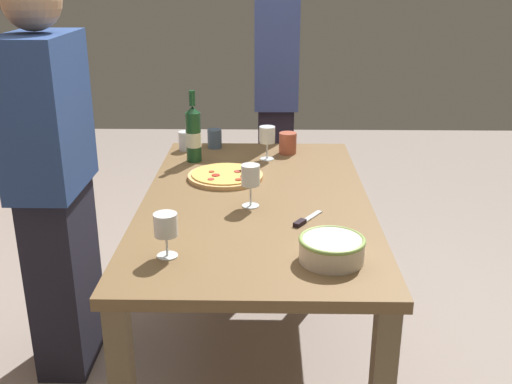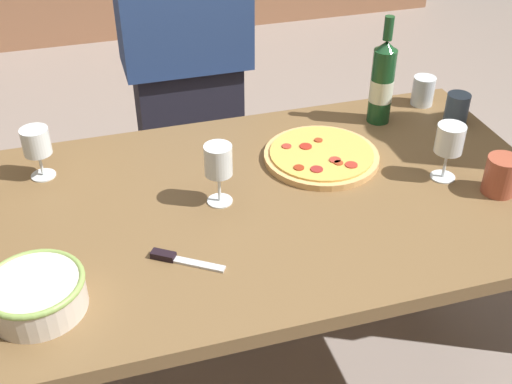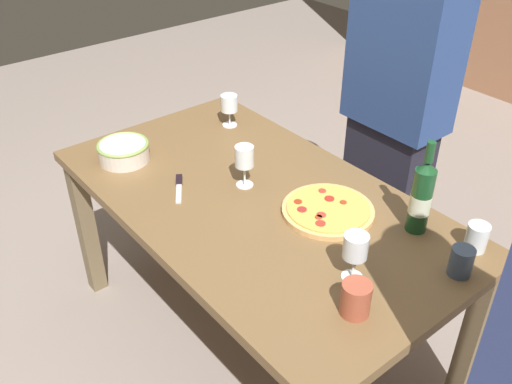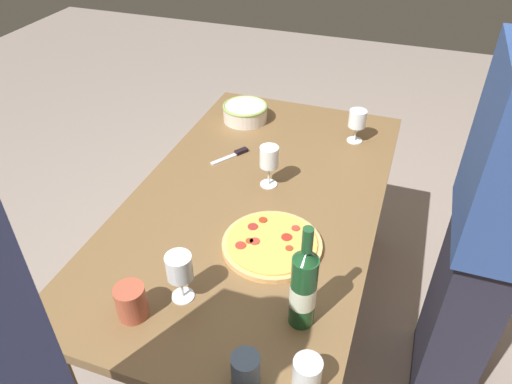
{
  "view_description": "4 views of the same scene",
  "coord_description": "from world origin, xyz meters",
  "px_view_note": "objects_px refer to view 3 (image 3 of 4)",
  "views": [
    {
      "loc": [
        -2.26,
        -0.04,
        1.61
      ],
      "look_at": [
        0.0,
        0.0,
        0.77
      ],
      "focal_mm": 42.46,
      "sensor_mm": 36.0,
      "label": 1
    },
    {
      "loc": [
        -0.39,
        -1.32,
        1.74
      ],
      "look_at": [
        0.0,
        0.0,
        0.77
      ],
      "focal_mm": 45.68,
      "sensor_mm": 36.0,
      "label": 2
    },
    {
      "loc": [
        1.34,
        -1.08,
        1.93
      ],
      "look_at": [
        0.0,
        0.0,
        0.77
      ],
      "focal_mm": 39.66,
      "sensor_mm": 36.0,
      "label": 3
    },
    {
      "loc": [
        1.34,
        0.47,
        1.84
      ],
      "look_at": [
        0.0,
        0.0,
        0.77
      ],
      "focal_mm": 33.7,
      "sensor_mm": 36.0,
      "label": 4
    }
  ],
  "objects_px": {
    "dining_table": "(256,218)",
    "cup_spare": "(477,237)",
    "pizza_knife": "(179,185)",
    "wine_glass_far_left": "(244,158)",
    "pizza": "(328,210)",
    "wine_glass_by_bottle": "(229,104)",
    "serving_bowl": "(124,151)",
    "cup_ceramic": "(461,262)",
    "wine_glass_near_pizza": "(356,248)",
    "wine_bottle": "(421,197)",
    "cup_amber": "(356,299)",
    "person_guest_left": "(395,119)"
  },
  "relations": [
    {
      "from": "wine_glass_by_bottle",
      "to": "cup_amber",
      "type": "xyz_separation_m",
      "value": [
        1.15,
        -0.42,
        -0.05
      ]
    },
    {
      "from": "pizza",
      "to": "serving_bowl",
      "type": "distance_m",
      "value": 0.87
    },
    {
      "from": "serving_bowl",
      "to": "cup_ceramic",
      "type": "xyz_separation_m",
      "value": [
        1.27,
        0.47,
        0.01
      ]
    },
    {
      "from": "dining_table",
      "to": "wine_bottle",
      "type": "distance_m",
      "value": 0.62
    },
    {
      "from": "cup_ceramic",
      "to": "pizza_knife",
      "type": "distance_m",
      "value": 1.04
    },
    {
      "from": "serving_bowl",
      "to": "dining_table",
      "type": "bearing_deg",
      "value": 24.12
    },
    {
      "from": "cup_spare",
      "to": "wine_bottle",
      "type": "bearing_deg",
      "value": -161.32
    },
    {
      "from": "person_guest_left",
      "to": "cup_spare",
      "type": "bearing_deg",
      "value": 56.52
    },
    {
      "from": "wine_bottle",
      "to": "wine_glass_far_left",
      "type": "bearing_deg",
      "value": -153.98
    },
    {
      "from": "dining_table",
      "to": "wine_glass_by_bottle",
      "type": "relative_size",
      "value": 10.91
    },
    {
      "from": "dining_table",
      "to": "wine_glass_near_pizza",
      "type": "distance_m",
      "value": 0.56
    },
    {
      "from": "pizza_knife",
      "to": "serving_bowl",
      "type": "bearing_deg",
      "value": -168.0
    },
    {
      "from": "dining_table",
      "to": "pizza_knife",
      "type": "relative_size",
      "value": 9.92
    },
    {
      "from": "serving_bowl",
      "to": "wine_glass_near_pizza",
      "type": "xyz_separation_m",
      "value": [
        1.07,
        0.2,
        0.07
      ]
    },
    {
      "from": "wine_bottle",
      "to": "cup_spare",
      "type": "distance_m",
      "value": 0.21
    },
    {
      "from": "wine_glass_by_bottle",
      "to": "cup_amber",
      "type": "bearing_deg",
      "value": -20.01
    },
    {
      "from": "pizza_knife",
      "to": "pizza",
      "type": "bearing_deg",
      "value": 33.72
    },
    {
      "from": "cup_amber",
      "to": "pizza_knife",
      "type": "distance_m",
      "value": 0.87
    },
    {
      "from": "cup_amber",
      "to": "cup_spare",
      "type": "relative_size",
      "value": 1.1
    },
    {
      "from": "wine_bottle",
      "to": "wine_glass_near_pizza",
      "type": "relative_size",
      "value": 2.09
    },
    {
      "from": "dining_table",
      "to": "cup_spare",
      "type": "distance_m",
      "value": 0.78
    },
    {
      "from": "wine_glass_near_pizza",
      "to": "person_guest_left",
      "type": "relative_size",
      "value": 0.1
    },
    {
      "from": "cup_amber",
      "to": "wine_glass_near_pizza",
      "type": "bearing_deg",
      "value": 135.42
    },
    {
      "from": "wine_bottle",
      "to": "pizza_knife",
      "type": "height_order",
      "value": "wine_bottle"
    },
    {
      "from": "pizza",
      "to": "wine_glass_by_bottle",
      "type": "bearing_deg",
      "value": 169.87
    },
    {
      "from": "wine_bottle",
      "to": "pizza_knife",
      "type": "distance_m",
      "value": 0.89
    },
    {
      "from": "serving_bowl",
      "to": "wine_glass_far_left",
      "type": "height_order",
      "value": "wine_glass_far_left"
    },
    {
      "from": "wine_glass_far_left",
      "to": "cup_ceramic",
      "type": "xyz_separation_m",
      "value": [
        0.81,
        0.2,
        -0.07
      ]
    },
    {
      "from": "dining_table",
      "to": "cup_ceramic",
      "type": "distance_m",
      "value": 0.76
    },
    {
      "from": "serving_bowl",
      "to": "wine_glass_far_left",
      "type": "relative_size",
      "value": 1.26
    },
    {
      "from": "cup_ceramic",
      "to": "pizza",
      "type": "bearing_deg",
      "value": -169.81
    },
    {
      "from": "pizza",
      "to": "wine_glass_by_bottle",
      "type": "relative_size",
      "value": 2.24
    },
    {
      "from": "cup_amber",
      "to": "wine_glass_far_left",
      "type": "bearing_deg",
      "value": 167.01
    },
    {
      "from": "cup_amber",
      "to": "pizza_knife",
      "type": "bearing_deg",
      "value": -177.71
    },
    {
      "from": "pizza",
      "to": "cup_ceramic",
      "type": "relative_size",
      "value": 3.41
    },
    {
      "from": "wine_glass_near_pizza",
      "to": "cup_amber",
      "type": "distance_m",
      "value": 0.16
    },
    {
      "from": "serving_bowl",
      "to": "cup_spare",
      "type": "height_order",
      "value": "cup_spare"
    },
    {
      "from": "pizza",
      "to": "cup_ceramic",
      "type": "distance_m",
      "value": 0.49
    },
    {
      "from": "cup_ceramic",
      "to": "cup_amber",
      "type": "bearing_deg",
      "value": -103.72
    },
    {
      "from": "pizza_knife",
      "to": "wine_glass_far_left",
      "type": "bearing_deg",
      "value": 53.22
    },
    {
      "from": "serving_bowl",
      "to": "cup_ceramic",
      "type": "distance_m",
      "value": 1.35
    },
    {
      "from": "wine_bottle",
      "to": "person_guest_left",
      "type": "relative_size",
      "value": 0.21
    },
    {
      "from": "serving_bowl",
      "to": "wine_bottle",
      "type": "height_order",
      "value": "wine_bottle"
    },
    {
      "from": "dining_table",
      "to": "cup_ceramic",
      "type": "relative_size",
      "value": 16.62
    },
    {
      "from": "wine_bottle",
      "to": "cup_amber",
      "type": "height_order",
      "value": "wine_bottle"
    },
    {
      "from": "serving_bowl",
      "to": "cup_ceramic",
      "type": "relative_size",
      "value": 2.18
    },
    {
      "from": "wine_glass_near_pizza",
      "to": "pizza_knife",
      "type": "height_order",
      "value": "wine_glass_near_pizza"
    },
    {
      "from": "wine_bottle",
      "to": "wine_glass_by_bottle",
      "type": "distance_m",
      "value": 1.02
    },
    {
      "from": "cup_spare",
      "to": "wine_glass_far_left",
      "type": "bearing_deg",
      "value": -155.69
    },
    {
      "from": "wine_glass_by_bottle",
      "to": "serving_bowl",
      "type": "bearing_deg",
      "value": -92.3
    }
  ]
}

